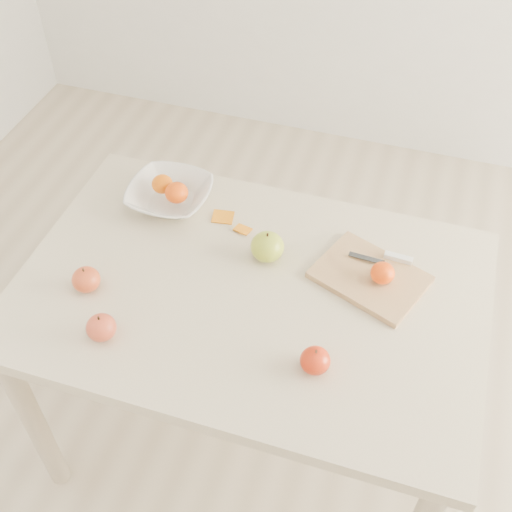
% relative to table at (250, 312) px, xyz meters
% --- Properties ---
extents(ground, '(3.50, 3.50, 0.00)m').
position_rel_table_xyz_m(ground, '(0.00, 0.00, -0.65)').
color(ground, '#C6B293').
rests_on(ground, ground).
extents(table, '(1.20, 0.80, 0.75)m').
position_rel_table_xyz_m(table, '(0.00, 0.00, 0.00)').
color(table, beige).
rests_on(table, ground).
extents(cutting_board, '(0.32, 0.28, 0.02)m').
position_rel_table_xyz_m(cutting_board, '(0.29, 0.12, 0.11)').
color(cutting_board, tan).
rests_on(cutting_board, table).
extents(board_tangerine, '(0.06, 0.06, 0.05)m').
position_rel_table_xyz_m(board_tangerine, '(0.32, 0.11, 0.14)').
color(board_tangerine, '#E74508').
rests_on(board_tangerine, cutting_board).
extents(fruit_bowl, '(0.24, 0.24, 0.06)m').
position_rel_table_xyz_m(fruit_bowl, '(-0.32, 0.24, 0.13)').
color(fruit_bowl, white).
rests_on(fruit_bowl, table).
extents(bowl_tangerine_near, '(0.06, 0.06, 0.05)m').
position_rel_table_xyz_m(bowl_tangerine_near, '(-0.35, 0.25, 0.16)').
color(bowl_tangerine_near, '#D25207').
rests_on(bowl_tangerine_near, fruit_bowl).
extents(bowl_tangerine_far, '(0.07, 0.07, 0.06)m').
position_rel_table_xyz_m(bowl_tangerine_far, '(-0.29, 0.23, 0.16)').
color(bowl_tangerine_far, '#D65607').
rests_on(bowl_tangerine_far, fruit_bowl).
extents(orange_peel_a, '(0.07, 0.05, 0.01)m').
position_rel_table_xyz_m(orange_peel_a, '(-0.15, 0.22, 0.10)').
color(orange_peel_a, orange).
rests_on(orange_peel_a, table).
extents(orange_peel_b, '(0.05, 0.04, 0.01)m').
position_rel_table_xyz_m(orange_peel_b, '(-0.09, 0.20, 0.10)').
color(orange_peel_b, orange).
rests_on(orange_peel_b, table).
extents(paring_knife, '(0.17, 0.05, 0.01)m').
position_rel_table_xyz_m(paring_knife, '(0.33, 0.19, 0.12)').
color(paring_knife, white).
rests_on(paring_knife, cutting_board).
extents(apple_green, '(0.09, 0.09, 0.08)m').
position_rel_table_xyz_m(apple_green, '(0.01, 0.12, 0.14)').
color(apple_green, olive).
rests_on(apple_green, table).
extents(apple_red_b, '(0.07, 0.07, 0.07)m').
position_rel_table_xyz_m(apple_red_b, '(-0.40, -0.13, 0.13)').
color(apple_red_b, '#A31F12').
rests_on(apple_red_b, table).
extents(apple_red_e, '(0.07, 0.07, 0.06)m').
position_rel_table_xyz_m(apple_red_e, '(0.22, -0.19, 0.13)').
color(apple_red_e, '#8A0701').
rests_on(apple_red_e, table).
extents(apple_red_c, '(0.07, 0.07, 0.07)m').
position_rel_table_xyz_m(apple_red_c, '(-0.29, -0.25, 0.13)').
color(apple_red_c, maroon).
rests_on(apple_red_c, table).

